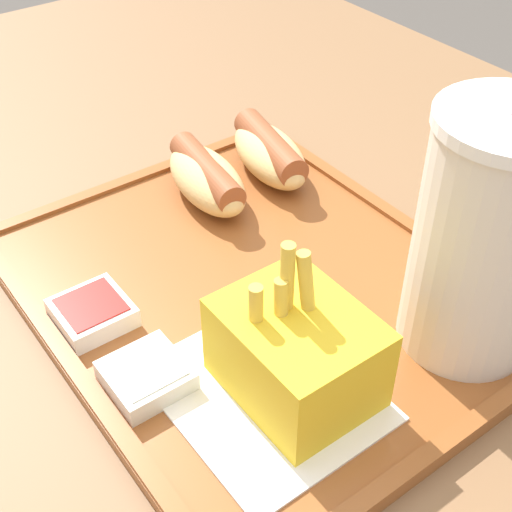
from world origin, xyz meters
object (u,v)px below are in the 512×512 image
Objects in this scene: hot_dog_far at (270,152)px; soda_cup at (486,237)px; sauce_cup_ketchup at (92,312)px; sauce_cup_mayo at (146,376)px; hot_dog_near at (207,177)px; fries_carton at (296,352)px.

soda_cup is at bearing -4.06° from hot_dog_far.
hot_dog_far is 0.24m from sauce_cup_ketchup.
sauce_cup_mayo is (-0.09, -0.20, -0.08)m from soda_cup.
hot_dog_near is 2.31× the size of sauce_cup_mayo.
sauce_cup_ketchup is at bearing -69.96° from hot_dog_far.
sauce_cup_mayo is at bearing -127.76° from fries_carton.
hot_dog_far is at bearing 146.34° from fries_carton.
hot_dog_far reaches higher than sauce_cup_ketchup.
fries_carton is 2.21× the size of sauce_cup_mayo.
hot_dog_far is at bearing 125.32° from sauce_cup_mayo.
soda_cup reaches higher than sauce_cup_ketchup.
fries_carton is at bearing -18.95° from hot_dog_near.
hot_dog_near is at bearing -168.18° from soda_cup.
fries_carton is (0.22, -0.07, 0.01)m from hot_dog_near.
soda_cup is 1.78× the size of hot_dog_near.
sauce_cup_mayo is at bearing -44.01° from hot_dog_near.
hot_dog_far reaches higher than sauce_cup_mayo.
fries_carton is (0.22, -0.14, 0.01)m from hot_dog_far.
fries_carton reaches higher than sauce_cup_ketchup.
hot_dog_near is 0.23m from fries_carton.
hot_dog_near is at bearing 135.99° from sauce_cup_mayo.
hot_dog_far and hot_dog_near have the same top height.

